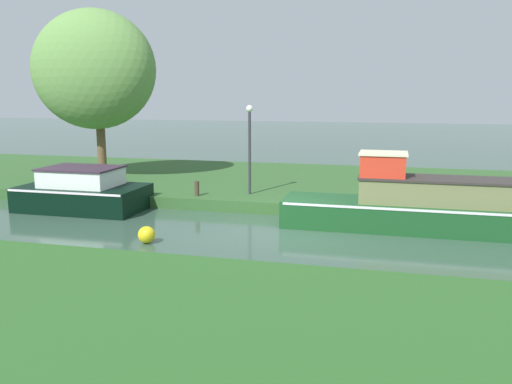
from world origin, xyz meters
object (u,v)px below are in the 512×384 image
Objects in this scene: lamp_post at (250,139)px; channel_buoy at (147,235)px; mooring_post_near at (197,188)px; forest_barge at (470,208)px; willow_tree_left at (93,70)px; black_narrowboat at (83,192)px.

lamp_post is 6.02m from channel_buoy.
mooring_post_near is at bearing 94.08° from channel_buoy.
willow_tree_left is (-14.23, 4.09, 4.15)m from forest_barge.
willow_tree_left reaches higher than black_narrowboat.
channel_buoy is (-1.37, -5.46, -2.12)m from lamp_post.
lamp_post is at bearing 75.96° from channel_buoy.
lamp_post is (7.16, -1.90, -2.53)m from willow_tree_left.
lamp_post reaches higher than black_narrowboat.
forest_barge is at bearing -8.96° from mooring_post_near.
forest_barge is 9.07m from channel_buoy.
mooring_post_near is (3.63, 1.38, 0.05)m from black_narrowboat.
forest_barge is at bearing 21.23° from channel_buoy.
mooring_post_near is 1.13× the size of channel_buoy.
willow_tree_left is at bearing 153.66° from mooring_post_near.
willow_tree_left is 2.21× the size of lamp_post.
lamp_post is at bearing 162.85° from forest_barge.
forest_barge is at bearing -16.02° from willow_tree_left.
lamp_post reaches higher than mooring_post_near.
forest_barge is 3.31× the size of lamp_post.
forest_barge is 1.50× the size of willow_tree_left.
black_narrowboat is 8.05× the size of mooring_post_near.
mooring_post_near is at bearing -154.82° from lamp_post.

